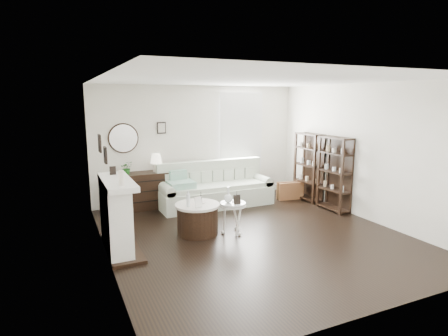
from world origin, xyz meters
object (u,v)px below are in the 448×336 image
sofa (215,191)px  dresser (141,191)px  pedestal_table (233,205)px  drum_table (198,219)px

sofa → dresser: (-1.58, 0.39, 0.07)m
dresser → pedestal_table: (1.16, -2.23, 0.12)m
dresser → drum_table: 2.08m
drum_table → pedestal_table: (0.59, -0.23, 0.24)m
drum_table → pedestal_table: 0.68m
sofa → dresser: size_ratio=2.12×
sofa → drum_table: size_ratio=3.19×
sofa → drum_table: sofa is taller
sofa → dresser: bearing=166.1°
sofa → pedestal_table: sofa is taller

